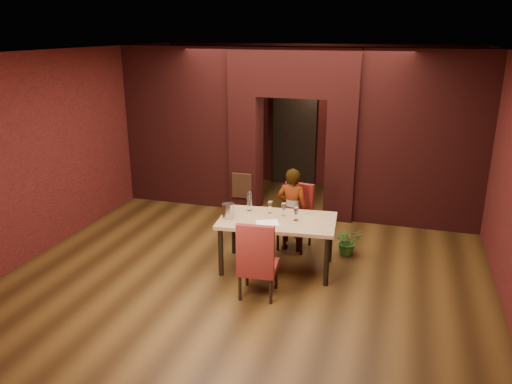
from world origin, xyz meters
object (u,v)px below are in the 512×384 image
wine_glass_b (284,210)px  wine_bucket (228,211)px  chair_far (294,218)px  dining_table (277,244)px  potted_plant (348,241)px  person_seated (292,210)px  chair_near (258,258)px  wine_glass_a (270,207)px  water_bottle (249,201)px  wine_glass_c (296,214)px

wine_glass_b → wine_bucket: size_ratio=0.91×
chair_far → wine_glass_b: chair_far is taller
dining_table → potted_plant: size_ratio=3.66×
person_seated → wine_bucket: size_ratio=6.26×
chair_near → person_seated: size_ratio=0.79×
wine_glass_a → wine_glass_b: size_ratio=0.94×
chair_far → chair_near: chair_near is taller
wine_glass_b → potted_plant: (0.92, 0.66, -0.67)m
chair_near → potted_plant: 1.96m
water_bottle → wine_glass_a: bearing=-5.8°
chair_near → wine_glass_c: size_ratio=5.46×
potted_plant → water_bottle: bearing=-159.2°
dining_table → wine_bucket: wine_bucket is taller
wine_glass_b → water_bottle: 0.58m
chair_near → wine_bucket: bearing=-50.1°
wine_glass_b → dining_table: bearing=-112.4°
wine_glass_c → wine_glass_a: bearing=158.8°
chair_near → wine_glass_c: (0.32, 0.87, 0.35)m
chair_near → person_seated: (0.10, 1.58, 0.15)m
dining_table → wine_glass_a: (-0.17, 0.20, 0.50)m
person_seated → wine_glass_b: person_seated is taller
chair_far → person_seated: bearing=-100.7°
wine_bucket → water_bottle: (0.21, 0.40, 0.05)m
dining_table → wine_glass_b: size_ratio=8.47×
water_bottle → wine_bucket: bearing=-117.6°
potted_plant → wine_glass_c: bearing=-132.2°
dining_table → water_bottle: size_ratio=5.37×
wine_glass_c → potted_plant: 1.24m
wine_glass_b → wine_glass_c: bearing=-28.9°
wine_glass_a → wine_bucket: size_ratio=0.86×
chair_near → potted_plant: bearing=-126.7°
chair_far → wine_glass_c: size_ratio=5.31×
chair_far → wine_bucket: (-0.80, -0.97, 0.38)m
wine_glass_a → water_bottle: water_bottle is taller
chair_near → dining_table: bearing=-97.8°
wine_glass_b → chair_far: bearing=88.0°
water_bottle → wine_glass_c: bearing=-14.7°
chair_near → wine_glass_b: (0.10, 0.99, 0.35)m
wine_glass_b → wine_bucket: wine_bucket is taller
chair_far → water_bottle: bearing=-127.3°
dining_table → wine_glass_b: (0.06, 0.14, 0.51)m
wine_glass_c → water_bottle: (-0.79, 0.21, 0.06)m
wine_glass_b → potted_plant: size_ratio=0.43×
wine_glass_a → dining_table: bearing=-49.3°
chair_near → chair_far: bearing=-99.3°
wine_glass_b → wine_bucket: 0.84m
wine_glass_b → water_bottle: size_ratio=0.63×
water_bottle → potted_plant: water_bottle is taller
chair_far → potted_plant: bearing=8.0°
dining_table → chair_far: (0.08, 0.81, 0.14)m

